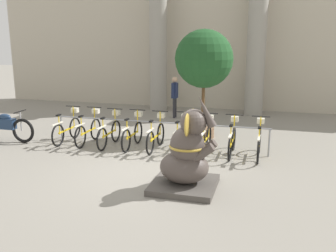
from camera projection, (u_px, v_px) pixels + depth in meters
ground_plane at (147, 172)px, 8.72m from camera, size 60.00×60.00×0.00m
building_facade at (210, 39)px, 16.11m from camera, size 20.00×0.20×6.00m
column_left at (158, 49)px, 15.78m from camera, size 0.94×0.94×5.16m
column_right at (256, 49)px, 14.74m from camera, size 0.94×0.94×5.16m
bike_rack at (158, 126)px, 10.50m from camera, size 6.20×0.05×0.77m
bicycle_0 at (67, 129)px, 11.19m from camera, size 0.48×1.63×1.03m
bicycle_1 at (89, 130)px, 11.03m from camera, size 0.48×1.63×1.03m
bicycle_2 at (110, 132)px, 10.78m from camera, size 0.48×1.63×1.03m
bicycle_3 at (133, 134)px, 10.62m from camera, size 0.48×1.63×1.03m
bicycle_4 at (156, 136)px, 10.41m from camera, size 0.48×1.63×1.03m
bicycle_5 at (181, 137)px, 10.29m from camera, size 0.48×1.63×1.03m
bicycle_6 at (206, 138)px, 10.12m from camera, size 0.48×1.63×1.03m
bicycle_7 at (232, 140)px, 9.92m from camera, size 0.48×1.63×1.03m
bicycle_8 at (259, 143)px, 9.69m from camera, size 0.48×1.63×1.03m
elephant_statue at (187, 157)px, 7.64m from camera, size 1.31×1.31×1.98m
motorcycle at (3, 126)px, 11.25m from camera, size 2.13×0.55×0.96m
person_pedestrian at (175, 94)px, 14.52m from camera, size 0.21×0.47×1.60m
potted_tree at (204, 61)px, 11.27m from camera, size 1.76×1.76×3.32m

